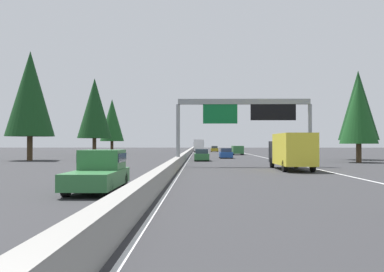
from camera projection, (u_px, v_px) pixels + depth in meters
ground_plane at (187, 159)px, 61.54m from camera, size 320.00×320.00×0.00m
median_barrier at (188, 153)px, 81.55m from camera, size 180.00×0.56×0.90m
shoulder_stripe_right at (261, 157)px, 71.35m from camera, size 160.00×0.16×0.01m
shoulder_stripe_median at (190, 157)px, 71.53m from camera, size 160.00×0.16×0.01m
sign_gantry_overhead at (246, 113)px, 41.62m from camera, size 0.50×12.68×6.31m
box_truck_mid_left at (291, 150)px, 36.32m from camera, size 8.50×2.40×2.95m
sedan_far_right at (226, 154)px, 64.63m from camera, size 4.40×1.80×1.47m
bus_mid_center at (199, 145)px, 115.09m from camera, size 11.50×2.55×3.10m
minivan_distant_b at (237, 150)px, 83.89m from camera, size 5.00×1.95×1.69m
sedan_mid_right at (202, 155)px, 54.85m from camera, size 4.40×1.80×1.47m
sedan_near_right at (214, 149)px, 113.99m from camera, size 4.40×1.80×1.47m
oncoming_near at (99, 171)px, 20.31m from camera, size 5.60×2.00×1.86m
conifer_right_near at (359, 111)px, 50.39m from camera, size 4.24×4.24×9.63m
conifer_right_mid at (358, 105)px, 58.70m from camera, size 5.18×5.18×11.78m
conifer_left_near at (30, 94)px, 56.34m from camera, size 6.10×6.10×13.87m
conifer_left_mid at (95, 108)px, 81.75m from camera, size 6.22×6.22×14.13m
conifer_left_far at (112, 120)px, 98.80m from camera, size 5.28×5.28×11.99m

